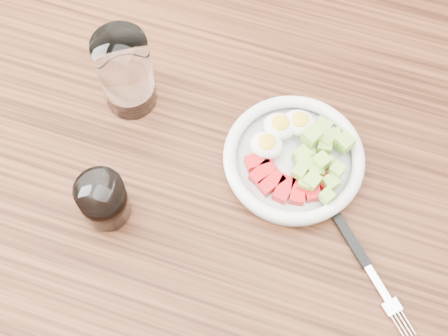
% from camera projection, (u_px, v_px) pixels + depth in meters
% --- Properties ---
extents(ground, '(4.00, 4.00, 0.00)m').
position_uv_depth(ground, '(226.00, 299.00, 1.63)').
color(ground, brown).
rests_on(ground, ground).
extents(dining_table, '(1.50, 0.90, 0.77)m').
position_uv_depth(dining_table, '(228.00, 208.00, 1.02)').
color(dining_table, brown).
rests_on(dining_table, ground).
extents(bowl, '(0.21, 0.21, 0.06)m').
position_uv_depth(bowl, '(294.00, 157.00, 0.92)').
color(bowl, white).
rests_on(bowl, dining_table).
extents(fork, '(0.16, 0.16, 0.01)m').
position_uv_depth(fork, '(359.00, 253.00, 0.88)').
color(fork, black).
rests_on(fork, dining_table).
extents(water_glass, '(0.08, 0.08, 0.14)m').
position_uv_depth(water_glass, '(126.00, 73.00, 0.92)').
color(water_glass, white).
rests_on(water_glass, dining_table).
extents(coffee_glass, '(0.07, 0.07, 0.08)m').
position_uv_depth(coffee_glass, '(103.00, 200.00, 0.87)').
color(coffee_glass, white).
rests_on(coffee_glass, dining_table).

